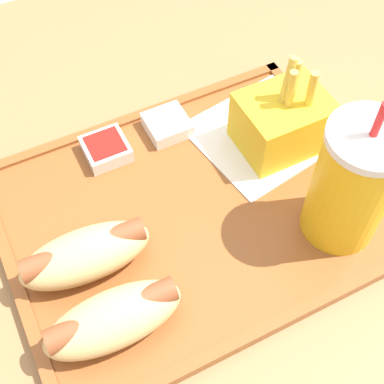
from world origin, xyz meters
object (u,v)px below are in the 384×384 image
object	(u,v)px
sauce_cup_ketchup	(106,149)
soda_cup	(353,184)
hot_dog_near	(85,254)
sauce_cup_mayo	(167,124)
fries_carton	(283,121)
hot_dog_far	(113,319)

from	to	relation	value
sauce_cup_ketchup	soda_cup	bearing A→B (deg)	132.50
hot_dog_near	sauce_cup_mayo	size ratio (longest dim) A/B	2.71
hot_dog_near	sauce_cup_mayo	xyz separation A→B (m)	(-0.14, -0.13, -0.02)
fries_carton	hot_dog_far	bearing A→B (deg)	26.39
hot_dog_near	fries_carton	bearing A→B (deg)	-167.96
hot_dog_near	fries_carton	size ratio (longest dim) A/B	1.09
soda_cup	hot_dog_near	xyz separation A→B (m)	(0.24, -0.07, -0.04)
sauce_cup_ketchup	hot_dog_far	bearing A→B (deg)	71.02
soda_cup	sauce_cup_mayo	distance (m)	0.23
hot_dog_far	sauce_cup_mayo	size ratio (longest dim) A/B	2.68
hot_dog_far	hot_dog_near	bearing A→B (deg)	-90.00
fries_carton	sauce_cup_mayo	distance (m)	0.13
sauce_cup_ketchup	sauce_cup_mayo	bearing A→B (deg)	-178.40
hot_dog_far	hot_dog_near	world-z (taller)	same
hot_dog_far	sauce_cup_ketchup	bearing A→B (deg)	-108.98
sauce_cup_ketchup	fries_carton	bearing A→B (deg)	158.44
soda_cup	hot_dog_far	xyz separation A→B (m)	(0.24, 0.00, -0.04)
soda_cup	sauce_cup_ketchup	distance (m)	0.27
sauce_cup_mayo	sauce_cup_ketchup	bearing A→B (deg)	1.60
hot_dog_near	hot_dog_far	bearing A→B (deg)	90.00
hot_dog_far	hot_dog_near	size ratio (longest dim) A/B	0.99
hot_dog_far	fries_carton	xyz separation A→B (m)	(-0.25, -0.12, 0.01)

